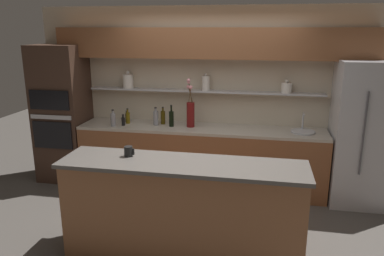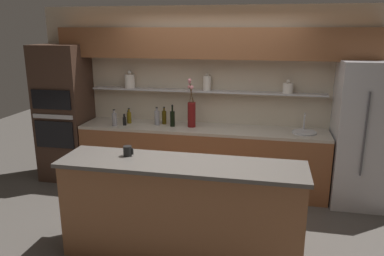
% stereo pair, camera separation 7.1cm
% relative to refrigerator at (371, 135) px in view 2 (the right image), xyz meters
% --- Properties ---
extents(ground_plane, '(12.00, 12.00, 0.00)m').
position_rel_refrigerator_xyz_m(ground_plane, '(-2.13, -1.20, -0.95)').
color(ground_plane, '#4C4742').
extents(back_wall_unit, '(5.20, 0.44, 2.60)m').
position_rel_refrigerator_xyz_m(back_wall_unit, '(-2.14, 0.33, 0.60)').
color(back_wall_unit, beige).
rests_on(back_wall_unit, ground_plane).
extents(back_counter_unit, '(3.51, 0.62, 0.92)m').
position_rel_refrigerator_xyz_m(back_counter_unit, '(-2.24, 0.04, -0.49)').
color(back_counter_unit, brown).
rests_on(back_counter_unit, ground_plane).
extents(island_counter, '(2.44, 0.61, 1.02)m').
position_rel_refrigerator_xyz_m(island_counter, '(-2.13, -1.68, -0.44)').
color(island_counter, '#99603D').
rests_on(island_counter, ground_plane).
extents(refrigerator, '(0.93, 0.73, 1.90)m').
position_rel_refrigerator_xyz_m(refrigerator, '(0.00, 0.00, 0.00)').
color(refrigerator, '#B7B7BC').
rests_on(refrigerator, ground_plane).
extents(oven_tower, '(0.72, 0.64, 2.06)m').
position_rel_refrigerator_xyz_m(oven_tower, '(-4.37, 0.04, 0.08)').
color(oven_tower, '#3D281E').
rests_on(oven_tower, ground_plane).
extents(flower_vase, '(0.12, 0.15, 0.70)m').
position_rel_refrigerator_xyz_m(flower_vase, '(-2.39, 0.05, 0.19)').
color(flower_vase, maroon).
rests_on(flower_vase, back_counter_unit).
extents(sink_fixture, '(0.32, 0.32, 0.25)m').
position_rel_refrigerator_xyz_m(sink_fixture, '(-0.83, 0.05, -0.01)').
color(sink_fixture, '#B7B7BC').
rests_on(sink_fixture, back_counter_unit).
extents(bottle_sauce_0, '(0.05, 0.05, 0.17)m').
position_rel_refrigerator_xyz_m(bottle_sauce_0, '(-3.36, -0.06, 0.04)').
color(bottle_sauce_0, black).
rests_on(bottle_sauce_0, back_counter_unit).
extents(bottle_spirit_1, '(0.07, 0.07, 0.26)m').
position_rel_refrigerator_xyz_m(bottle_spirit_1, '(-2.91, 0.06, 0.08)').
color(bottle_spirit_1, gray).
rests_on(bottle_spirit_1, back_counter_unit).
extents(bottle_oil_2, '(0.07, 0.07, 0.26)m').
position_rel_refrigerator_xyz_m(bottle_oil_2, '(-2.82, 0.13, 0.07)').
color(bottle_oil_2, '#47380A').
rests_on(bottle_oil_2, back_counter_unit).
extents(bottle_sauce_3, '(0.05, 0.05, 0.17)m').
position_rel_refrigerator_xyz_m(bottle_sauce_3, '(-3.39, 0.18, 0.04)').
color(bottle_sauce_3, black).
rests_on(bottle_sauce_3, back_counter_unit).
extents(bottle_spirit_4, '(0.07, 0.07, 0.24)m').
position_rel_refrigerator_xyz_m(bottle_spirit_4, '(-3.49, -0.12, 0.07)').
color(bottle_spirit_4, gray).
rests_on(bottle_spirit_4, back_counter_unit).
extents(bottle_wine_5, '(0.07, 0.07, 0.31)m').
position_rel_refrigerator_xyz_m(bottle_wine_5, '(-2.66, 0.02, 0.09)').
color(bottle_wine_5, black).
rests_on(bottle_wine_5, back_counter_unit).
extents(bottle_oil_6, '(0.06, 0.06, 0.23)m').
position_rel_refrigerator_xyz_m(bottle_oil_6, '(-3.34, 0.07, 0.06)').
color(bottle_oil_6, brown).
rests_on(bottle_oil_6, back_counter_unit).
extents(coffee_mug, '(0.11, 0.09, 0.10)m').
position_rel_refrigerator_xyz_m(coffee_mug, '(-2.71, -1.60, 0.12)').
color(coffee_mug, black).
rests_on(coffee_mug, island_counter).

